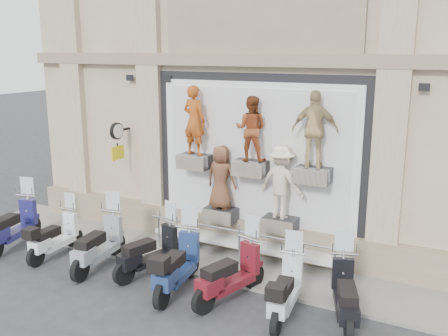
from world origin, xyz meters
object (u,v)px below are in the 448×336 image
(scooter_h, at_px, (346,284))
(scooter_b, at_px, (55,228))
(scooter_c, at_px, (98,234))
(scooter_e, at_px, (177,254))
(scooter_g, at_px, (286,280))
(guard_rail, at_px, (239,249))
(clock_sign_bracket, at_px, (117,136))
(scooter_f, at_px, (230,263))
(scooter_d, at_px, (149,242))
(scooter_a, at_px, (12,216))

(scooter_h, bearing_deg, scooter_b, 161.75)
(scooter_c, bearing_deg, scooter_e, -10.90)
(scooter_e, bearing_deg, scooter_g, -6.47)
(guard_rail, distance_m, scooter_e, 1.88)
(scooter_h, bearing_deg, clock_sign_bracket, 145.21)
(scooter_e, distance_m, scooter_f, 1.18)
(scooter_d, bearing_deg, scooter_e, -5.65)
(scooter_f, xyz_separation_m, scooter_g, (1.25, -0.09, -0.06))
(scooter_d, bearing_deg, scooter_b, -158.80)
(clock_sign_bracket, xyz_separation_m, scooter_b, (-0.48, -2.01, -2.05))
(clock_sign_bracket, distance_m, scooter_c, 2.97)
(scooter_b, xyz_separation_m, scooter_g, (6.16, -0.11, 0.03))
(scooter_b, bearing_deg, scooter_h, -0.43)
(scooter_b, xyz_separation_m, scooter_d, (2.72, 0.23, 0.06))
(scooter_b, bearing_deg, scooter_c, -3.09)
(clock_sign_bracket, height_order, scooter_a, clock_sign_bracket)
(guard_rail, distance_m, scooter_d, 2.14)
(scooter_c, xyz_separation_m, scooter_d, (1.28, 0.26, -0.05))
(clock_sign_bracket, height_order, scooter_g, clock_sign_bracket)
(scooter_g, xyz_separation_m, scooter_h, (1.08, 0.31, 0.03))
(guard_rail, relative_size, scooter_e, 2.37)
(scooter_b, relative_size, scooter_d, 0.93)
(scooter_b, relative_size, scooter_h, 0.93)
(scooter_f, height_order, scooter_h, scooter_f)
(clock_sign_bracket, distance_m, scooter_d, 3.48)
(guard_rail, distance_m, scooter_c, 3.35)
(clock_sign_bracket, height_order, scooter_e, clock_sign_bracket)
(scooter_a, height_order, scooter_e, scooter_a)
(guard_rail, bearing_deg, scooter_g, -42.78)
(scooter_a, xyz_separation_m, scooter_c, (2.85, 0.04, -0.01))
(scooter_b, relative_size, scooter_c, 0.88)
(scooter_a, bearing_deg, scooter_c, -11.85)
(guard_rail, xyz_separation_m, clock_sign_bracket, (-3.90, 0.47, 2.34))
(guard_rail, relative_size, scooter_d, 2.53)
(scooter_e, height_order, scooter_f, scooter_e)
(scooter_b, height_order, scooter_e, scooter_e)
(scooter_e, xyz_separation_m, scooter_g, (2.42, 0.07, -0.09))
(scooter_e, bearing_deg, scooter_c, 167.93)
(guard_rail, distance_m, scooter_a, 6.02)
(scooter_b, bearing_deg, clock_sign_bracket, 74.59)
(scooter_d, height_order, scooter_e, scooter_e)
(scooter_h, bearing_deg, scooter_d, 159.80)
(scooter_f, bearing_deg, scooter_h, 22.23)
(scooter_b, xyz_separation_m, scooter_f, (4.91, -0.02, 0.09))
(scooter_d, xyz_separation_m, scooter_h, (4.52, -0.03, 0.00))
(guard_rail, height_order, scooter_f, scooter_f)
(scooter_e, height_order, scooter_h, scooter_e)
(scooter_d, bearing_deg, clock_sign_bracket, 157.94)
(scooter_e, bearing_deg, scooter_f, -0.42)
(scooter_b, distance_m, scooter_c, 1.44)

